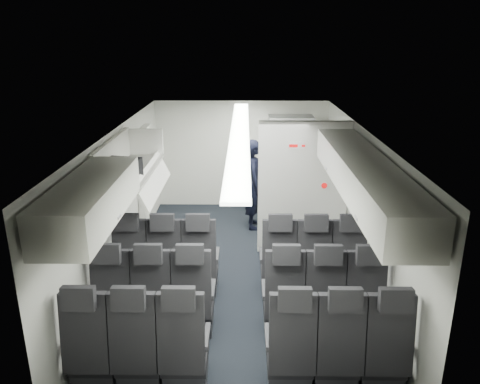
{
  "coord_description": "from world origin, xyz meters",
  "views": [
    {
      "loc": [
        0.07,
        -6.17,
        3.36
      ],
      "look_at": [
        0.0,
        0.4,
        1.15
      ],
      "focal_mm": 35.0,
      "sensor_mm": 36.0,
      "label": 1
    }
  ],
  "objects_px": {
    "seat_row_mid": "(238,303)",
    "boarding_door": "(146,181)",
    "seat_row_rear": "(237,353)",
    "galley_unit": "(290,164)",
    "seat_row_front": "(239,267)",
    "carry_on_bag": "(123,169)",
    "flight_attendant": "(253,184)"
  },
  "relations": [
    {
      "from": "flight_attendant",
      "to": "carry_on_bag",
      "type": "relative_size",
      "value": 3.98
    },
    {
      "from": "seat_row_front",
      "to": "carry_on_bag",
      "type": "relative_size",
      "value": 8.1
    },
    {
      "from": "carry_on_bag",
      "to": "seat_row_front",
      "type": "bearing_deg",
      "value": 17.17
    },
    {
      "from": "flight_attendant",
      "to": "seat_row_rear",
      "type": "bearing_deg",
      "value": 172.13
    },
    {
      "from": "seat_row_rear",
      "to": "galley_unit",
      "type": "xyz_separation_m",
      "value": [
        0.95,
        5.05,
        0.55
      ]
    },
    {
      "from": "seat_row_rear",
      "to": "galley_unit",
      "type": "bearing_deg",
      "value": 79.35
    },
    {
      "from": "galley_unit",
      "to": "boarding_door",
      "type": "relative_size",
      "value": 1.02
    },
    {
      "from": "seat_row_mid",
      "to": "carry_on_bag",
      "type": "height_order",
      "value": "carry_on_bag"
    },
    {
      "from": "boarding_door",
      "to": "flight_attendant",
      "type": "bearing_deg",
      "value": 8.65
    },
    {
      "from": "seat_row_mid",
      "to": "seat_row_rear",
      "type": "relative_size",
      "value": 1.0
    },
    {
      "from": "boarding_door",
      "to": "galley_unit",
      "type": "bearing_deg",
      "value": 24.28
    },
    {
      "from": "seat_row_front",
      "to": "boarding_door",
      "type": "height_order",
      "value": "boarding_door"
    },
    {
      "from": "seat_row_rear",
      "to": "seat_row_mid",
      "type": "bearing_deg",
      "value": 90.0
    },
    {
      "from": "seat_row_front",
      "to": "boarding_door",
      "type": "bearing_deg",
      "value": 128.16
    },
    {
      "from": "seat_row_rear",
      "to": "carry_on_bag",
      "type": "xyz_separation_m",
      "value": [
        -1.42,
        1.66,
        1.4
      ]
    },
    {
      "from": "galley_unit",
      "to": "carry_on_bag",
      "type": "relative_size",
      "value": 4.62
    },
    {
      "from": "seat_row_mid",
      "to": "seat_row_rear",
      "type": "distance_m",
      "value": 0.9
    },
    {
      "from": "galley_unit",
      "to": "boarding_door",
      "type": "distance_m",
      "value": 2.84
    },
    {
      "from": "seat_row_front",
      "to": "carry_on_bag",
      "type": "distance_m",
      "value": 2.0
    },
    {
      "from": "galley_unit",
      "to": "carry_on_bag",
      "type": "height_order",
      "value": "carry_on_bag"
    },
    {
      "from": "flight_attendant",
      "to": "galley_unit",
      "type": "bearing_deg",
      "value": -44.15
    },
    {
      "from": "carry_on_bag",
      "to": "boarding_door",
      "type": "bearing_deg",
      "value": 106.88
    },
    {
      "from": "carry_on_bag",
      "to": "galley_unit",
      "type": "bearing_deg",
      "value": 66.44
    },
    {
      "from": "seat_row_mid",
      "to": "seat_row_front",
      "type": "bearing_deg",
      "value": 90.0
    },
    {
      "from": "boarding_door",
      "to": "seat_row_rear",
      "type": "bearing_deg",
      "value": -67.13
    },
    {
      "from": "galley_unit",
      "to": "seat_row_front",
      "type": "bearing_deg",
      "value": -106.28
    },
    {
      "from": "seat_row_front",
      "to": "flight_attendant",
      "type": "xyz_separation_m",
      "value": [
        0.22,
        2.37,
        0.42
      ]
    },
    {
      "from": "seat_row_mid",
      "to": "boarding_door",
      "type": "relative_size",
      "value": 1.79
    },
    {
      "from": "seat_row_mid",
      "to": "galley_unit",
      "type": "height_order",
      "value": "galley_unit"
    },
    {
      "from": "seat_row_front",
      "to": "galley_unit",
      "type": "xyz_separation_m",
      "value": [
        0.95,
        3.25,
        0.55
      ]
    },
    {
      "from": "seat_row_rear",
      "to": "carry_on_bag",
      "type": "bearing_deg",
      "value": 130.71
    },
    {
      "from": "seat_row_front",
      "to": "galley_unit",
      "type": "relative_size",
      "value": 1.75
    }
  ]
}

